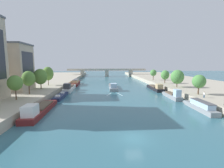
{
  "coord_description": "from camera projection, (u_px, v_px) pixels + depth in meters",
  "views": [
    {
      "loc": [
        -4.65,
        -21.14,
        10.68
      ],
      "look_at": [
        0.0,
        46.32,
        1.87
      ],
      "focal_mm": 25.33,
      "sensor_mm": 36.0,
      "label": 1
    }
  ],
  "objects": [
    {
      "name": "ground_plane",
      "position": [
        134.0,
        139.0,
        22.61
      ],
      "size": [
        400.0,
        400.0,
        0.0
      ],
      "primitive_type": "plane",
      "color": "#336675"
    },
    {
      "name": "quay_left",
      "position": [
        31.0,
        84.0,
        74.32
      ],
      "size": [
        36.0,
        170.0,
        1.88
      ],
      "primitive_type": "cube",
      "color": "#B2A893",
      "rests_on": "ground"
    },
    {
      "name": "quay_right",
      "position": [
        186.0,
        83.0,
        79.48
      ],
      "size": [
        36.0,
        170.0,
        1.88
      ],
      "primitive_type": "cube",
      "color": "#B2A893",
      "rests_on": "ground"
    },
    {
      "name": "barge_midriver",
      "position": [
        113.0,
        87.0,
        66.97
      ],
      "size": [
        3.71,
        17.48,
        2.94
      ],
      "color": "gray",
      "rests_on": "ground"
    },
    {
      "name": "wake_behind_barge",
      "position": [
        114.0,
        94.0,
        55.22
      ],
      "size": [
        5.6,
        5.98,
        0.03
      ],
      "color": "#A5D1DB",
      "rests_on": "ground"
    },
    {
      "name": "moored_boat_left_upstream",
      "position": [
        40.0,
        110.0,
        33.73
      ],
      "size": [
        3.28,
        16.25,
        3.09
      ],
      "color": "maroon",
      "rests_on": "ground"
    },
    {
      "name": "moored_boat_left_near",
      "position": [
        61.0,
        96.0,
        49.57
      ],
      "size": [
        2.47,
        12.03,
        2.09
      ],
      "color": "#1E284C",
      "rests_on": "ground"
    },
    {
      "name": "moored_boat_left_gap_after",
      "position": [
        69.0,
        88.0,
        63.07
      ],
      "size": [
        3.44,
        15.76,
        3.39
      ],
      "color": "silver",
      "rests_on": "ground"
    },
    {
      "name": "moored_boat_left_far",
      "position": [
        76.0,
        83.0,
        79.19
      ],
      "size": [
        3.28,
        14.83,
        2.84
      ],
      "color": "maroon",
      "rests_on": "ground"
    },
    {
      "name": "moored_boat_right_end",
      "position": [
        200.0,
        106.0,
        36.25
      ],
      "size": [
        2.68,
        11.9,
        2.26
      ],
      "color": "gray",
      "rests_on": "ground"
    },
    {
      "name": "moored_boat_right_upstream",
      "position": [
        173.0,
        95.0,
        48.68
      ],
      "size": [
        2.37,
        10.93,
        3.23
      ],
      "color": "gray",
      "rests_on": "ground"
    },
    {
      "name": "moored_boat_right_gap_after",
      "position": [
        155.0,
        88.0,
        64.18
      ],
      "size": [
        3.06,
        14.74,
        2.93
      ],
      "color": "black",
      "rests_on": "ground"
    },
    {
      "name": "tree_left_second",
      "position": [
        15.0,
        83.0,
        38.0
      ],
      "size": [
        3.41,
        3.41,
        5.99
      ],
      "color": "brown",
      "rests_on": "quay_left"
    },
    {
      "name": "tree_left_end_of_row",
      "position": [
        29.0,
        79.0,
        44.9
      ],
      "size": [
        3.56,
        3.56,
        6.71
      ],
      "color": "brown",
      "rests_on": "quay_left"
    },
    {
      "name": "tree_left_third",
      "position": [
        40.0,
        77.0,
        55.0
      ],
      "size": [
        4.56,
        4.56,
        6.96
      ],
      "color": "brown",
      "rests_on": "quay_left"
    },
    {
      "name": "tree_left_distant",
      "position": [
        48.0,
        74.0,
        63.78
      ],
      "size": [
        4.29,
        4.29,
        7.5
      ],
      "color": "brown",
      "rests_on": "quay_left"
    },
    {
      "name": "tree_right_midway",
      "position": [
        199.0,
        81.0,
        44.74
      ],
      "size": [
        3.63,
        3.63,
        5.66
      ],
      "color": "brown",
      "rests_on": "quay_right"
    },
    {
      "name": "tree_right_by_lamp",
      "position": [
        177.0,
        77.0,
        58.7
      ],
      "size": [
        4.75,
        4.75,
        6.46
      ],
      "color": "brown",
      "rests_on": "quay_right"
    },
    {
      "name": "tree_right_nearest",
      "position": [
        165.0,
        75.0,
        70.49
      ],
      "size": [
        3.64,
        3.64,
        5.83
      ],
      "color": "brown",
      "rests_on": "quay_right"
    },
    {
      "name": "tree_right_third",
      "position": [
        153.0,
        73.0,
        84.13
      ],
      "size": [
        3.34,
        3.34,
        5.6
      ],
      "color": "brown",
      "rests_on": "quay_right"
    },
    {
      "name": "building_left_middle",
      "position": [
        4.0,
        67.0,
        51.08
      ],
      "size": [
        15.47,
        9.99,
        15.21
      ],
      "color": "#B2A38E",
      "rests_on": "quay_left"
    },
    {
      "name": "bridge_far",
      "position": [
        107.0,
        71.0,
        129.56
      ],
      "size": [
        63.65,
        4.4,
        6.44
      ],
      "color": "#ADA899",
      "rests_on": "ground"
    },
    {
      "name": "person_on_quay",
      "position": [
        204.0,
        94.0,
        40.61
      ],
      "size": [
        0.3,
        0.51,
        1.62
      ],
      "color": "navy",
      "rests_on": "quay_right"
    }
  ]
}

